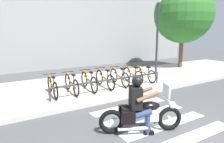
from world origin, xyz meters
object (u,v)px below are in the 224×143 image
object	(u,v)px
bicycle_6	(145,74)
bicycle_2	(89,81)
street_lamp	(158,29)
tree_near_rack	(183,14)
motorcycle	(142,115)
bicycle_0	(52,86)
bicycle_1	(72,84)
bike_rack	(112,80)
rider	(139,100)
bicycle_3	(105,79)
bicycle_5	(133,75)
bicycle_4	(119,77)

from	to	relation	value
bicycle_6	bicycle_2	bearing A→B (deg)	-179.97
bicycle_2	street_lamp	xyz separation A→B (m)	(4.79, 1.24, 2.05)
tree_near_rack	motorcycle	bearing A→B (deg)	-145.48
bicycle_6	bicycle_0	bearing A→B (deg)	-179.98
bicycle_1	street_lamp	distance (m)	6.01
motorcycle	bike_rack	size ratio (longest dim) A/B	0.39
rider	bicycle_6	world-z (taller)	rider
motorcycle	street_lamp	size ratio (longest dim) A/B	0.46
bicycle_3	bicycle_1	bearing A→B (deg)	179.99
bicycle_0	tree_near_rack	distance (m)	9.38
bicycle_1	bicycle_2	world-z (taller)	bicycle_2
bicycle_3	street_lamp	distance (m)	4.72
street_lamp	bike_rack	bearing A→B (deg)	-156.13
bicycle_0	bicycle_1	xyz separation A→B (m)	(0.72, 0.00, 0.00)
bicycle_1	tree_near_rack	world-z (taller)	tree_near_rack
rider	bike_rack	size ratio (longest dim) A/B	0.29
motorcycle	bicycle_1	world-z (taller)	motorcycle
motorcycle	bicycle_0	bearing A→B (deg)	108.08
rider	bicycle_5	size ratio (longest dim) A/B	0.89
bike_rack	motorcycle	bearing A→B (deg)	-108.43
rider	street_lamp	size ratio (longest dim) A/B	0.34
bicycle_2	bicycle_0	bearing A→B (deg)	-180.00
bicycle_1	bicycle_6	distance (m)	3.61
bicycle_1	bicycle_4	bearing A→B (deg)	-0.01
rider	bicycle_0	bearing A→B (deg)	107.23
bicycle_1	bicycle_3	distance (m)	1.44
bicycle_1	bicycle_3	xyz separation A→B (m)	(1.44, -0.00, 0.01)
bicycle_3	street_lamp	world-z (taller)	street_lamp
bicycle_5	tree_near_rack	distance (m)	6.16
motorcycle	bicycle_5	size ratio (longest dim) A/B	1.21
motorcycle	bicycle_2	size ratio (longest dim) A/B	1.15
bicycle_5	street_lamp	size ratio (longest dim) A/B	0.38
bike_rack	tree_near_rack	world-z (taller)	tree_near_rack
bicycle_5	bike_rack	distance (m)	1.55
bicycle_0	street_lamp	world-z (taller)	street_lamp
bicycle_2	tree_near_rack	xyz separation A→B (m)	(7.29, 1.64, 2.98)
bicycle_6	street_lamp	xyz separation A→B (m)	(1.90, 1.24, 2.07)
street_lamp	bicycle_5	bearing A→B (deg)	-154.59
street_lamp	bicycle_4	bearing A→B (deg)	-159.58
bicycle_0	bicycle_3	distance (m)	2.17
bicycle_0	bicycle_6	distance (m)	4.33
bicycle_2	bicycle_6	size ratio (longest dim) A/B	1.04
bicycle_3	motorcycle	bearing A→B (deg)	-105.72
bicycle_3	bicycle_4	xyz separation A→B (m)	(0.72, -0.00, -0.00)
bicycle_4	bicycle_1	bearing A→B (deg)	179.99
bicycle_0	bike_rack	size ratio (longest dim) A/B	0.32
bicycle_5	street_lamp	world-z (taller)	street_lamp
bicycle_1	bike_rack	size ratio (longest dim) A/B	0.34
motorcycle	bicycle_4	distance (m)	3.96
bicycle_0	bicycle_6	xyz separation A→B (m)	(4.33, 0.00, -0.02)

